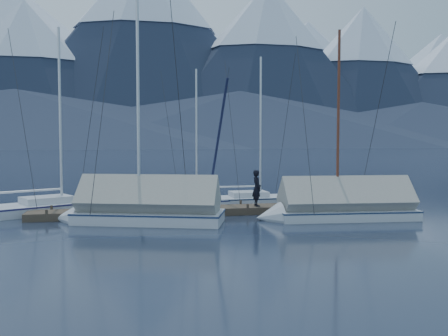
{
  "coord_description": "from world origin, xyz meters",
  "views": [
    {
      "loc": [
        -4.6,
        -20.19,
        3.51
      ],
      "look_at": [
        0.0,
        2.0,
        2.2
      ],
      "focal_mm": 38.0,
      "sensor_mm": 36.0,
      "label": 1
    }
  ],
  "objects": [
    {
      "name": "mountain_range",
      "position": [
        4.12,
        370.45,
        58.65
      ],
      "size": [
        877.0,
        584.0,
        150.5
      ],
      "color": "#475675",
      "rests_on": "ground"
    },
    {
      "name": "mooring_posts",
      "position": [
        -0.5,
        2.0,
        0.35
      ],
      "size": [
        15.12,
        1.52,
        0.35
      ],
      "color": "#382D23",
      "rests_on": "ground"
    },
    {
      "name": "ground",
      "position": [
        0.0,
        0.0,
        0.0
      ],
      "size": [
        1000.0,
        1000.0,
        0.0
      ],
      "primitive_type": "plane",
      "color": "black",
      "rests_on": "ground"
    },
    {
      "name": "dock",
      "position": [
        0.0,
        2.0,
        0.11
      ],
      "size": [
        18.0,
        1.5,
        0.54
      ],
      "color": "#382D23",
      "rests_on": "ground"
    },
    {
      "name": "sailboat_open_left",
      "position": [
        -7.28,
        4.59,
        0.17
      ],
      "size": [
        7.62,
        5.42,
        9.94
      ],
      "color": "silver",
      "rests_on": "ground"
    },
    {
      "name": "sailboat_open_right",
      "position": [
        3.14,
        4.99,
        0.16
      ],
      "size": [
        6.78,
        2.89,
        8.88
      ],
      "color": "silver",
      "rests_on": "ground"
    },
    {
      "name": "person",
      "position": [
        1.59,
        1.85,
        1.22
      ],
      "size": [
        0.45,
        0.66,
        1.76
      ],
      "primitive_type": "imported",
      "rotation": [
        0.0,
        0.0,
        1.62
      ],
      "color": "black",
      "rests_on": "dock"
    },
    {
      "name": "sailboat_open_mid",
      "position": [
        -0.56,
        4.52,
        0.14
      ],
      "size": [
        6.24,
        3.09,
        7.96
      ],
      "color": "silver",
      "rests_on": "ground"
    },
    {
      "name": "sailboat_covered_far",
      "position": [
        -4.21,
        0.33,
        0.51
      ],
      "size": [
        7.7,
        4.41,
        10.35
      ],
      "color": "silver",
      "rests_on": "ground"
    },
    {
      "name": "sailboat_covered_near",
      "position": [
        4.49,
        -0.57,
        0.46
      ],
      "size": [
        7.33,
        3.08,
        9.31
      ],
      "color": "silver",
      "rests_on": "ground"
    }
  ]
}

